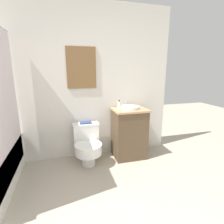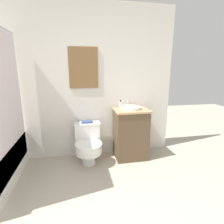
# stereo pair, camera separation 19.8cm
# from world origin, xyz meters

# --- Properties ---
(wall_back) EXTENTS (3.54, 0.07, 2.50)m
(wall_back) POSITION_xyz_m (0.00, 2.39, 1.25)
(wall_back) COLOR silver
(wall_back) RESTS_ON ground_plane
(toilet) EXTENTS (0.42, 0.56, 0.62)m
(toilet) POSITION_xyz_m (0.27, 2.08, 0.33)
(toilet) COLOR white
(toilet) RESTS_ON ground_plane
(vanity) EXTENTS (0.55, 0.46, 0.85)m
(vanity) POSITION_xyz_m (0.99, 2.12, 0.43)
(vanity) COLOR brown
(vanity) RESTS_ON ground_plane
(sink) EXTENTS (0.33, 0.36, 0.13)m
(sink) POSITION_xyz_m (0.99, 2.14, 0.87)
(sink) COLOR white
(sink) RESTS_ON vanity
(soap_bottle) EXTENTS (0.06, 0.06, 0.15)m
(soap_bottle) POSITION_xyz_m (0.82, 2.15, 0.91)
(soap_bottle) COLOR silver
(soap_bottle) RESTS_ON vanity
(book_on_tank) EXTENTS (0.18, 0.11, 0.02)m
(book_on_tank) POSITION_xyz_m (0.27, 2.22, 0.64)
(book_on_tank) COLOR #33477F
(book_on_tank) RESTS_ON toilet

